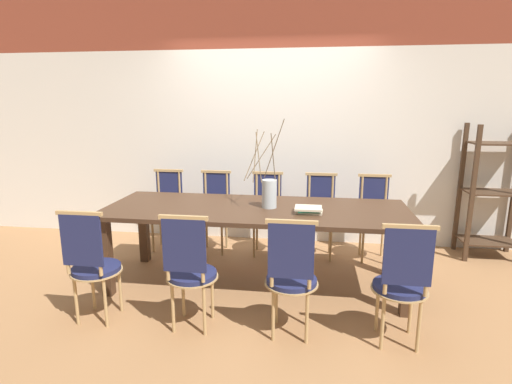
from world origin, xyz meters
name	(u,v)px	position (x,y,z in m)	size (l,w,h in m)	color
ground_plane	(256,284)	(0.00, 0.00, 0.00)	(16.00, 16.00, 0.00)	#9E7047
wall_rear	(272,113)	(0.00, 1.37, 1.60)	(12.00, 0.06, 3.20)	silver
dining_table	(256,216)	(0.00, 0.00, 0.68)	(2.82, 1.03, 0.77)	#422B1C
chair_near_leftend	(92,263)	(-1.18, -0.85, 0.50)	(0.40, 0.40, 0.95)	#1E234C
chair_near_left	(190,268)	(-0.38, -0.85, 0.50)	(0.40, 0.40, 0.95)	#1E234C
chair_near_center	(291,274)	(0.38, -0.85, 0.50)	(0.40, 0.40, 0.95)	#1E234C
chair_near_right	(402,281)	(1.16, -0.85, 0.50)	(0.40, 0.40, 0.95)	#1E234C
chair_far_leftend	(167,208)	(-1.20, 0.85, 0.50)	(0.40, 0.40, 0.95)	#1E234C
chair_far_left	(215,209)	(-0.61, 0.85, 0.50)	(0.40, 0.40, 0.95)	#1E234C
chair_far_center	(267,211)	(0.00, 0.85, 0.50)	(0.40, 0.40, 0.95)	#1E234C
chair_far_right	(320,213)	(0.61, 0.85, 0.50)	(0.40, 0.40, 0.95)	#1E234C
chair_far_rightend	(374,215)	(1.21, 0.85, 0.50)	(0.40, 0.40, 0.95)	#1E234C
vase_centerpiece	(269,192)	(0.12, 0.03, 0.91)	(0.36, 0.37, 0.82)	#B2BCC1
book_stack	(309,210)	(0.49, -0.12, 0.80)	(0.25, 0.19, 0.05)	beige
shelving_rack	(494,193)	(2.52, 1.09, 0.75)	(0.64, 0.42, 1.51)	#422D1E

